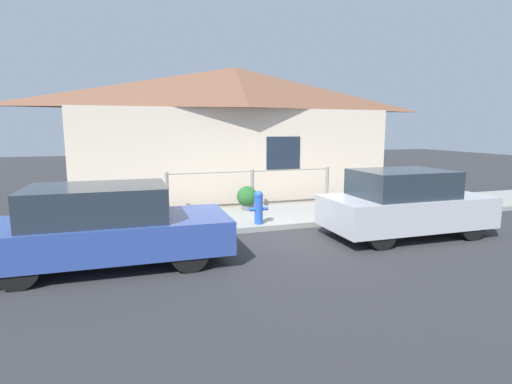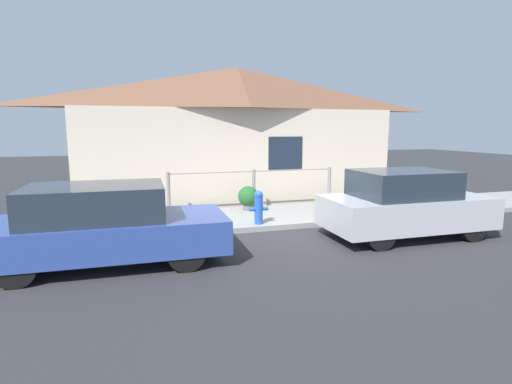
% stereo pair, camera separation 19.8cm
% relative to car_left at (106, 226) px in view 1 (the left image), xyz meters
% --- Properties ---
extents(ground_plane, '(60.00, 60.00, 0.00)m').
position_rel_car_left_xyz_m(ground_plane, '(3.81, 1.32, -0.71)').
color(ground_plane, '#2D2D30').
extents(sidewalk, '(24.00, 2.37, 0.13)m').
position_rel_car_left_xyz_m(sidewalk, '(3.81, 2.50, -0.64)').
color(sidewalk, gray).
rests_on(sidewalk, ground_plane).
extents(house, '(10.19, 2.23, 4.29)m').
position_rel_car_left_xyz_m(house, '(3.81, 5.20, 2.70)').
color(house, beige).
rests_on(house, ground_plane).
extents(fence, '(4.90, 0.10, 1.10)m').
position_rel_car_left_xyz_m(fence, '(3.81, 3.54, 0.03)').
color(fence, gray).
rests_on(fence, sidewalk).
extents(car_left, '(4.17, 1.80, 1.42)m').
position_rel_car_left_xyz_m(car_left, '(0.00, 0.00, 0.00)').
color(car_left, '#2D4793').
rests_on(car_left, ground_plane).
extents(car_right, '(3.67, 1.73, 1.49)m').
position_rel_car_left_xyz_m(car_right, '(6.24, -0.00, 0.02)').
color(car_right, '#B7B7BC').
rests_on(car_right, ground_plane).
extents(fire_hydrant, '(0.47, 0.21, 0.81)m').
position_rel_car_left_xyz_m(fire_hydrant, '(3.34, 1.58, -0.16)').
color(fire_hydrant, blue).
rests_on(fire_hydrant, sidewalk).
extents(potted_plant_near_hydrant, '(0.57, 0.57, 0.67)m').
position_rel_car_left_xyz_m(potted_plant_near_hydrant, '(3.56, 3.24, -0.21)').
color(potted_plant_near_hydrant, slate).
rests_on(potted_plant_near_hydrant, sidewalk).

